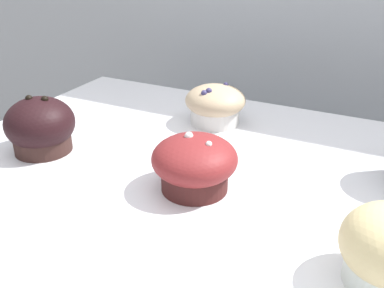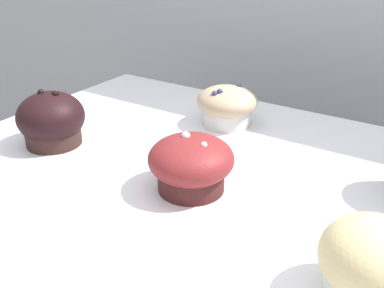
# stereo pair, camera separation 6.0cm
# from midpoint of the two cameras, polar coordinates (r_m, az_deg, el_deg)

# --- Properties ---
(wall_back) EXTENTS (3.20, 0.10, 1.80)m
(wall_back) POSITION_cam_midpoint_polar(r_m,az_deg,el_deg) (1.12, 17.79, 7.47)
(wall_back) COLOR #B2B7BC
(wall_back) RESTS_ON ground
(muffin_back_left) EXTENTS (0.10, 0.10, 0.07)m
(muffin_back_left) POSITION_cam_midpoint_polar(r_m,az_deg,el_deg) (0.76, 0.73, 5.03)
(muffin_back_left) COLOR silver
(muffin_back_left) RESTS_ON display_counter
(muffin_back_right) EXTENTS (0.10, 0.10, 0.09)m
(muffin_back_right) POSITION_cam_midpoint_polar(r_m,az_deg,el_deg) (0.71, -21.01, 1.99)
(muffin_back_right) COLOR #36201C
(muffin_back_right) RESTS_ON display_counter
(muffin_front_left) EXTENTS (0.11, 0.11, 0.08)m
(muffin_front_left) POSITION_cam_midpoint_polar(r_m,az_deg,el_deg) (0.56, -2.70, -2.57)
(muffin_front_left) COLOR #451D1B
(muffin_front_left) RESTS_ON display_counter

